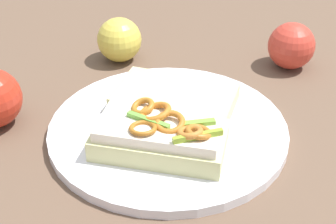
% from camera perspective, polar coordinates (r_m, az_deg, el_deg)
% --- Properties ---
extents(ground_plane, '(2.00, 2.00, 0.00)m').
position_cam_1_polar(ground_plane, '(0.63, 0.00, -2.47)').
color(ground_plane, brown).
rests_on(ground_plane, ground).
extents(plate, '(0.30, 0.30, 0.01)m').
position_cam_1_polar(plate, '(0.62, 0.00, -2.01)').
color(plate, white).
rests_on(plate, ground_plane).
extents(sandwich, '(0.09, 0.15, 0.05)m').
position_cam_1_polar(sandwich, '(0.57, -0.97, -2.60)').
color(sandwich, beige).
rests_on(sandwich, plate).
extents(bread_slice_side, '(0.11, 0.17, 0.02)m').
position_cam_1_polar(bread_slice_side, '(0.65, 0.93, 1.61)').
color(bread_slice_side, beige).
rests_on(bread_slice_side, plate).
extents(apple_0, '(0.10, 0.10, 0.07)m').
position_cam_1_polar(apple_0, '(0.78, 14.07, 7.43)').
color(apple_0, red).
rests_on(apple_0, ground_plane).
extents(apple_1, '(0.10, 0.10, 0.07)m').
position_cam_1_polar(apple_1, '(0.79, -5.64, 8.31)').
color(apple_1, gold).
rests_on(apple_1, ground_plane).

